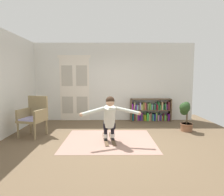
{
  "coord_description": "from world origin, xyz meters",
  "views": [
    {
      "loc": [
        -0.12,
        -4.61,
        1.6
      ],
      "look_at": [
        -0.08,
        0.64,
        1.05
      ],
      "focal_mm": 30.41,
      "sensor_mm": 36.0,
      "label": 1
    }
  ],
  "objects_px": {
    "wicker_chair": "(34,115)",
    "person_skier": "(110,116)",
    "bookshelf": "(150,111)",
    "skis_pair": "(109,139)",
    "potted_plant": "(185,115)"
  },
  "relations": [
    {
      "from": "bookshelf",
      "to": "wicker_chair",
      "type": "distance_m",
      "value": 4.05
    },
    {
      "from": "wicker_chair",
      "to": "potted_plant",
      "type": "bearing_deg",
      "value": 5.64
    },
    {
      "from": "person_skier",
      "to": "bookshelf",
      "type": "bearing_deg",
      "value": 57.73
    },
    {
      "from": "potted_plant",
      "to": "person_skier",
      "type": "distance_m",
      "value": 2.51
    },
    {
      "from": "wicker_chair",
      "to": "person_skier",
      "type": "distance_m",
      "value": 2.18
    },
    {
      "from": "wicker_chair",
      "to": "skis_pair",
      "type": "bearing_deg",
      "value": -11.03
    },
    {
      "from": "bookshelf",
      "to": "skis_pair",
      "type": "height_order",
      "value": "bookshelf"
    },
    {
      "from": "wicker_chair",
      "to": "person_skier",
      "type": "xyz_separation_m",
      "value": [
        2.1,
        -0.58,
        0.09
      ]
    },
    {
      "from": "bookshelf",
      "to": "person_skier",
      "type": "height_order",
      "value": "person_skier"
    },
    {
      "from": "bookshelf",
      "to": "potted_plant",
      "type": "bearing_deg",
      "value": -60.5
    },
    {
      "from": "potted_plant",
      "to": "skis_pair",
      "type": "height_order",
      "value": "potted_plant"
    },
    {
      "from": "skis_pair",
      "to": "person_skier",
      "type": "relative_size",
      "value": 0.65
    },
    {
      "from": "skis_pair",
      "to": "person_skier",
      "type": "bearing_deg",
      "value": -83.35
    },
    {
      "from": "wicker_chair",
      "to": "person_skier",
      "type": "height_order",
      "value": "person_skier"
    },
    {
      "from": "potted_plant",
      "to": "person_skier",
      "type": "relative_size",
      "value": 0.61
    }
  ]
}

